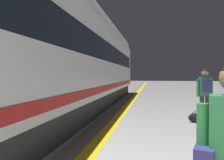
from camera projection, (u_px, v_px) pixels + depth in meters
safety_line_strip at (125, 109)px, 10.41m from camera, size 0.36×80.00×0.01m
tactile_edge_band at (118, 109)px, 10.46m from camera, size 0.60×80.00×0.01m
high_speed_train at (48, 45)px, 7.45m from camera, size 2.94×27.02×4.97m
passenger_near at (205, 91)px, 7.56m from camera, size 0.53×0.38×1.72m
duffel_bag_near at (195, 118)px, 7.47m from camera, size 0.44×0.26×0.36m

